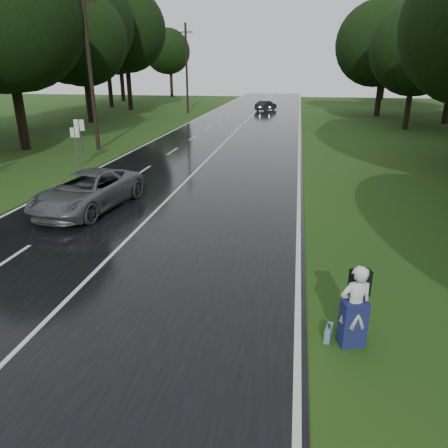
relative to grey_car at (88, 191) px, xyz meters
The scene contains 16 objects.
ground 7.76m from the grey_car, 68.44° to the right, with size 160.00×160.00×0.00m, color #254614.
road 13.16m from the grey_car, 77.53° to the left, with size 12.00×140.00×0.04m, color black.
lane_center 13.16m from the grey_car, 77.53° to the left, with size 0.12×140.00×0.01m, color silver.
grey_car is the anchor object (origin of this frame).
far_car 43.50m from the grey_car, 84.63° to the left, with size 1.35×3.87×1.28m, color black.
hitchhiker 12.28m from the grey_car, 37.37° to the right, with size 0.78×0.75×1.87m.
suitcase 11.89m from the grey_car, 38.45° to the right, with size 0.12×0.43×0.31m, color teal.
utility_pole_mid 13.91m from the grey_car, 114.08° to the left, with size 1.80×0.28×10.60m, color black, non-canonical shape.
utility_pole_far 39.01m from the grey_car, 98.35° to the left, with size 1.80×0.28×10.64m, color black, non-canonical shape.
road_sign_a 8.56m from the grey_car, 120.80° to the left, with size 0.55×0.10×2.30m, color white, non-canonical shape.
road_sign_b 9.08m from the grey_car, 118.84° to the left, with size 0.65×0.10×2.69m, color white, non-canonical shape.
tree_left_d 16.28m from the grey_car, 132.41° to the left, with size 9.77×9.77×15.26m, color black, non-canonical shape.
tree_left_e 30.75m from the grey_car, 116.20° to the left, with size 9.17×9.17×14.32m, color black, non-canonical shape.
tree_left_f 44.06m from the grey_car, 109.41° to the left, with size 11.70×11.70×18.28m, color black, non-canonical shape.
tree_right_e 33.32m from the grey_car, 56.02° to the left, with size 7.76×7.76×12.12m, color black, non-canonical shape.
tree_right_f 43.01m from the grey_car, 65.42° to the left, with size 8.70×8.70×13.59m, color black, non-canonical shape.
Camera 1 is at (5.50, -8.10, 5.58)m, focal length 33.28 mm.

